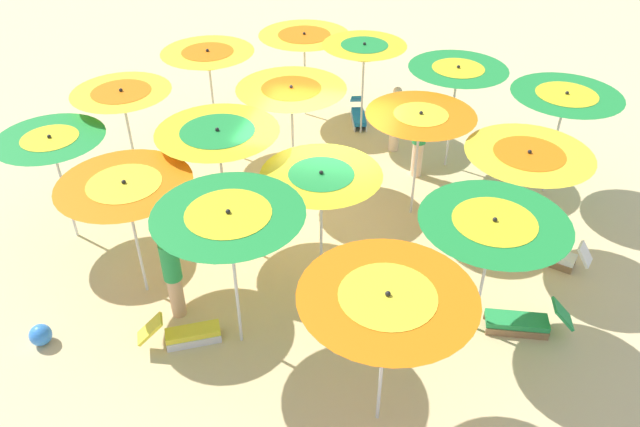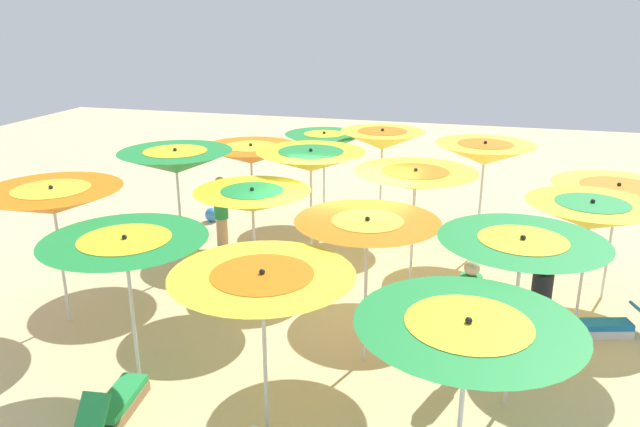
{
  "view_description": "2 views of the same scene",
  "coord_description": "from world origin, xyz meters",
  "px_view_note": "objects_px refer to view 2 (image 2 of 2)",
  "views": [
    {
      "loc": [
        9.69,
        2.32,
        7.47
      ],
      "look_at": [
        1.29,
        0.29,
        1.21
      ],
      "focal_mm": 34.87,
      "sensor_mm": 36.0,
      "label": 1
    },
    {
      "loc": [
        -2.32,
        9.68,
        5.04
      ],
      "look_at": [
        0.49,
        -0.55,
        1.49
      ],
      "focal_mm": 34.45,
      "sensor_mm": 36.0,
      "label": 2
    }
  ],
  "objects_px": {
    "beach_umbrella_15": "(467,342)",
    "beach_ball": "(212,215)",
    "beach_umbrella_4": "(382,140)",
    "beach_umbrella_8": "(484,154)",
    "beach_umbrella_2": "(176,162)",
    "beachgoer_0": "(539,309)",
    "beach_umbrella_12": "(618,195)",
    "beach_umbrella_11": "(263,289)",
    "beach_umbrella_7": "(126,252)",
    "lounger_0": "(192,247)",
    "beach_umbrella_14": "(521,255)",
    "beach_umbrella_5": "(311,161)",
    "beach_umbrella_0": "(324,142)",
    "lounger_1": "(116,401)",
    "beach_umbrella_3": "(53,201)",
    "lounger_2": "(609,324)",
    "beachgoer_1": "(468,315)",
    "beach_umbrella_9": "(415,180)",
    "beachgoer_2": "(221,214)",
    "beach_umbrella_6": "(253,201)",
    "beach_umbrella_13": "(591,216)",
    "beach_umbrella_10": "(367,234)",
    "beach_umbrella_1": "(251,154)"
  },
  "relations": [
    {
      "from": "beach_umbrella_15",
      "to": "beach_ball",
      "type": "bearing_deg",
      "value": -51.1
    },
    {
      "from": "beach_umbrella_4",
      "to": "beach_umbrella_8",
      "type": "relative_size",
      "value": 1.0
    },
    {
      "from": "beach_umbrella_2",
      "to": "beachgoer_0",
      "type": "xyz_separation_m",
      "value": [
        -6.6,
        1.5,
        -1.46
      ]
    },
    {
      "from": "beach_umbrella_12",
      "to": "beach_ball",
      "type": "distance_m",
      "value": 9.13
    },
    {
      "from": "beach_umbrella_2",
      "to": "beach_umbrella_15",
      "type": "bearing_deg",
      "value": 138.91
    },
    {
      "from": "beach_umbrella_11",
      "to": "beachgoer_0",
      "type": "xyz_separation_m",
      "value": [
        -3.32,
        -2.64,
        -1.12
      ]
    },
    {
      "from": "beach_umbrella_7",
      "to": "beach_ball",
      "type": "bearing_deg",
      "value": -73.68
    },
    {
      "from": "lounger_0",
      "to": "beach_umbrella_14",
      "type": "bearing_deg",
      "value": 32.74
    },
    {
      "from": "lounger_0",
      "to": "beach_umbrella_5",
      "type": "bearing_deg",
      "value": 67.33
    },
    {
      "from": "beach_umbrella_0",
      "to": "lounger_0",
      "type": "xyz_separation_m",
      "value": [
        2.08,
        3.2,
        -1.74
      ]
    },
    {
      "from": "beach_ball",
      "to": "lounger_1",
      "type": "bearing_deg",
      "value": 105.65
    },
    {
      "from": "beach_umbrella_12",
      "to": "beach_umbrella_15",
      "type": "height_order",
      "value": "beach_umbrella_15"
    },
    {
      "from": "beach_umbrella_3",
      "to": "beach_umbrella_11",
      "type": "relative_size",
      "value": 1.09
    },
    {
      "from": "beach_umbrella_8",
      "to": "lounger_2",
      "type": "distance_m",
      "value": 4.22
    },
    {
      "from": "beach_umbrella_15",
      "to": "beachgoer_1",
      "type": "xyz_separation_m",
      "value": [
        0.02,
        -2.75,
        -1.12
      ]
    },
    {
      "from": "beach_umbrella_9",
      "to": "beachgoer_2",
      "type": "distance_m",
      "value": 4.43
    },
    {
      "from": "beach_umbrella_7",
      "to": "beach_umbrella_8",
      "type": "xyz_separation_m",
      "value": [
        -4.48,
        -6.17,
        0.24
      ]
    },
    {
      "from": "beach_umbrella_0",
      "to": "beach_ball",
      "type": "xyz_separation_m",
      "value": [
        2.63,
        0.98,
        -1.77
      ]
    },
    {
      "from": "beach_umbrella_9",
      "to": "lounger_0",
      "type": "height_order",
      "value": "beach_umbrella_9"
    },
    {
      "from": "beach_umbrella_15",
      "to": "beach_umbrella_5",
      "type": "bearing_deg",
      "value": -61.34
    },
    {
      "from": "beachgoer_0",
      "to": "beach_umbrella_6",
      "type": "bearing_deg",
      "value": -162.01
    },
    {
      "from": "beach_umbrella_5",
      "to": "lounger_2",
      "type": "bearing_deg",
      "value": 164.61
    },
    {
      "from": "beach_umbrella_14",
      "to": "lounger_0",
      "type": "relative_size",
      "value": 1.91
    },
    {
      "from": "beach_umbrella_7",
      "to": "lounger_0",
      "type": "xyz_separation_m",
      "value": [
        1.39,
        -4.43,
        -1.77
      ]
    },
    {
      "from": "beach_umbrella_2",
      "to": "lounger_0",
      "type": "bearing_deg",
      "value": -73.56
    },
    {
      "from": "beach_umbrella_12",
      "to": "beachgoer_2",
      "type": "height_order",
      "value": "beach_umbrella_12"
    },
    {
      "from": "lounger_0",
      "to": "lounger_2",
      "type": "relative_size",
      "value": 0.95
    },
    {
      "from": "beach_umbrella_9",
      "to": "beachgoer_0",
      "type": "bearing_deg",
      "value": 138.57
    },
    {
      "from": "lounger_1",
      "to": "lounger_2",
      "type": "height_order",
      "value": "lounger_1"
    },
    {
      "from": "beach_umbrella_5",
      "to": "beach_umbrella_6",
      "type": "distance_m",
      "value": 2.02
    },
    {
      "from": "beach_umbrella_7",
      "to": "beach_umbrella_12",
      "type": "xyz_separation_m",
      "value": [
        -6.77,
        -4.61,
        -0.0
      ]
    },
    {
      "from": "beach_umbrella_13",
      "to": "beach_umbrella_2",
      "type": "bearing_deg",
      "value": -4.63
    },
    {
      "from": "beach_umbrella_5",
      "to": "beach_umbrella_10",
      "type": "xyz_separation_m",
      "value": [
        -1.78,
        3.3,
        -0.17
      ]
    },
    {
      "from": "beach_umbrella_4",
      "to": "lounger_2",
      "type": "height_order",
      "value": "beach_umbrella_4"
    },
    {
      "from": "beach_umbrella_7",
      "to": "beach_umbrella_14",
      "type": "xyz_separation_m",
      "value": [
        -5.02,
        -0.83,
        0.17
      ]
    },
    {
      "from": "beach_umbrella_12",
      "to": "beach_umbrella_6",
      "type": "bearing_deg",
      "value": 17.23
    },
    {
      "from": "beach_umbrella_1",
      "to": "beach_umbrella_12",
      "type": "relative_size",
      "value": 1.02
    },
    {
      "from": "beachgoer_1",
      "to": "beach_umbrella_1",
      "type": "bearing_deg",
      "value": -103.03
    },
    {
      "from": "beach_umbrella_6",
      "to": "beach_umbrella_13",
      "type": "distance_m",
      "value": 5.4
    },
    {
      "from": "beach_umbrella_11",
      "to": "beach_umbrella_1",
      "type": "bearing_deg",
      "value": -67.42
    },
    {
      "from": "beach_umbrella_5",
      "to": "beach_umbrella_12",
      "type": "distance_m",
      "value": 5.57
    },
    {
      "from": "beach_umbrella_1",
      "to": "beachgoer_2",
      "type": "height_order",
      "value": "beach_umbrella_1"
    },
    {
      "from": "beach_umbrella_7",
      "to": "beach_umbrella_13",
      "type": "height_order",
      "value": "beach_umbrella_13"
    },
    {
      "from": "beach_umbrella_1",
      "to": "beachgoer_0",
      "type": "height_order",
      "value": "beach_umbrella_1"
    },
    {
      "from": "beachgoer_2",
      "to": "beach_umbrella_6",
      "type": "bearing_deg",
      "value": -103.57
    },
    {
      "from": "beach_umbrella_9",
      "to": "beach_umbrella_12",
      "type": "height_order",
      "value": "beach_umbrella_9"
    },
    {
      "from": "beach_umbrella_10",
      "to": "beach_umbrella_11",
      "type": "bearing_deg",
      "value": 66.17
    },
    {
      "from": "beach_ball",
      "to": "beach_umbrella_15",
      "type": "bearing_deg",
      "value": 128.9
    },
    {
      "from": "beach_umbrella_3",
      "to": "beach_umbrella_15",
      "type": "bearing_deg",
      "value": 158.72
    },
    {
      "from": "beach_ball",
      "to": "beach_umbrella_1",
      "type": "bearing_deg",
      "value": 145.39
    }
  ]
}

